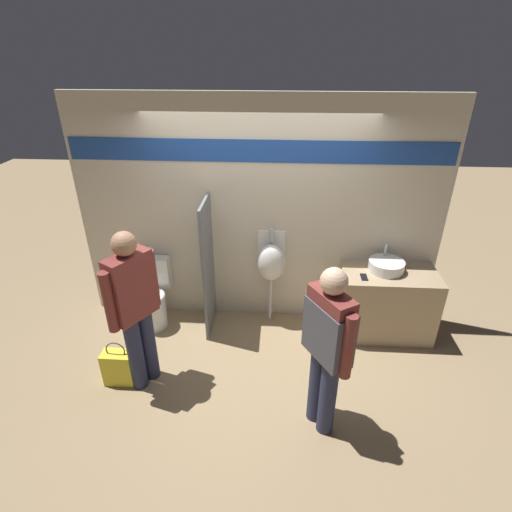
{
  "coord_description": "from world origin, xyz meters",
  "views": [
    {
      "loc": [
        0.26,
        -3.7,
        3.11
      ],
      "look_at": [
        0.0,
        0.17,
        1.05
      ],
      "focal_mm": 28.0,
      "sensor_mm": 36.0,
      "label": 1
    }
  ],
  "objects": [
    {
      "name": "toilet",
      "position": [
        -1.29,
        0.29,
        0.35
      ],
      "size": [
        0.39,
        0.54,
        0.97
      ],
      "color": "white",
      "rests_on": "ground_plane"
    },
    {
      "name": "display_wall",
      "position": [
        0.0,
        0.6,
        1.36
      ],
      "size": [
        4.22,
        0.07,
        2.7
      ],
      "color": "beige",
      "rests_on": "ground_plane"
    },
    {
      "name": "divider_near_counter",
      "position": [
        -0.56,
        0.27,
        0.82
      ],
      "size": [
        0.03,
        0.6,
        1.64
      ],
      "color": "slate",
      "rests_on": "ground_plane"
    },
    {
      "name": "person_in_vest",
      "position": [
        0.67,
        -1.11,
        0.96
      ],
      "size": [
        0.41,
        0.5,
        1.65
      ],
      "rotation": [
        0.0,
        0.0,
        2.13
      ],
      "color": "#282D4C",
      "rests_on": "ground_plane"
    },
    {
      "name": "cell_phone",
      "position": [
        1.2,
        0.16,
        0.83
      ],
      "size": [
        0.07,
        0.14,
        0.01
      ],
      "color": "black",
      "rests_on": "sink_counter"
    },
    {
      "name": "shopping_bag",
      "position": [
        -1.35,
        -0.73,
        0.19
      ],
      "size": [
        0.31,
        0.17,
        0.51
      ],
      "color": "yellow",
      "rests_on": "ground_plane"
    },
    {
      "name": "sink_counter",
      "position": [
        1.52,
        0.28,
        0.41
      ],
      "size": [
        1.08,
        0.58,
        0.83
      ],
      "color": "tan",
      "rests_on": "ground_plane"
    },
    {
      "name": "sink_basin",
      "position": [
        1.47,
        0.34,
        0.89
      ],
      "size": [
        0.4,
        0.4,
        0.26
      ],
      "color": "white",
      "rests_on": "sink_counter"
    },
    {
      "name": "urinal_near_counter",
      "position": [
        0.16,
        0.45,
        0.82
      ],
      "size": [
        0.34,
        0.26,
        1.23
      ],
      "color": "silver",
      "rests_on": "ground_plane"
    },
    {
      "name": "ground_plane",
      "position": [
        0.0,
        0.0,
        0.0
      ],
      "size": [
        16.0,
        16.0,
        0.0
      ],
      "primitive_type": "plane",
      "color": "#997F5B"
    },
    {
      "name": "person_with_lanyard",
      "position": [
        -1.09,
        -0.69,
        0.94
      ],
      "size": [
        0.38,
        0.52,
        1.7
      ],
      "rotation": [
        0.0,
        0.0,
        1.02
      ],
      "color": "#282D4C",
      "rests_on": "ground_plane"
    }
  ]
}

